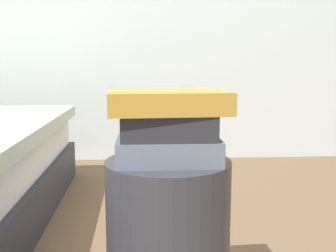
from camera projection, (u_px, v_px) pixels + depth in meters
side_table at (168, 244)px, 1.06m from camera, size 0.33×0.33×0.46m
book_slate at (169, 149)px, 1.01m from camera, size 0.26×0.19×0.06m
book_charcoal at (167, 125)px, 1.00m from camera, size 0.23×0.18×0.06m
book_ochre at (170, 102)px, 0.99m from camera, size 0.31×0.21×0.06m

